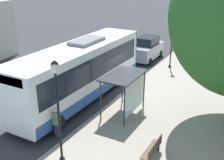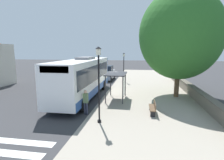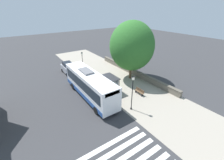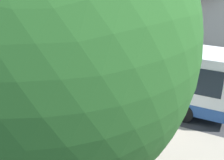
{
  "view_description": "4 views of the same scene",
  "coord_description": "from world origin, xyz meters",
  "views": [
    {
      "loc": [
        -7.86,
        15.8,
        7.88
      ],
      "look_at": [
        -0.97,
        3.34,
        2.23
      ],
      "focal_mm": 45.0,
      "sensor_mm": 36.0,
      "label": 1
    },
    {
      "loc": [
        -3.42,
        17.98,
        4.45
      ],
      "look_at": [
        -1.04,
        3.14,
        1.88
      ],
      "focal_mm": 28.0,
      "sensor_mm": 36.0,
      "label": 2
    },
    {
      "loc": [
        9.72,
        19.25,
        11.72
      ],
      "look_at": [
        -1.51,
        2.98,
        1.97
      ],
      "focal_mm": 24.0,
      "sensor_mm": 36.0,
      "label": 3
    },
    {
      "loc": [
        -12.49,
        -3.75,
        7.85
      ],
      "look_at": [
        -0.04,
        2.78,
        1.85
      ],
      "focal_mm": 45.0,
      "sensor_mm": 36.0,
      "label": 4
    }
  ],
  "objects": [
    {
      "name": "parked_car_behind_bus",
      "position": [
        1.41,
        -7.66,
        1.03
      ],
      "size": [
        1.89,
        4.15,
        2.16
      ],
      "color": "#9EA0A8",
      "rests_on": "ground"
    },
    {
      "name": "street_lamp_near",
      "position": [
        -1.17,
        -6.55,
        2.43
      ],
      "size": [
        0.28,
        0.28,
        4.08
      ],
      "color": "black",
      "rests_on": "ground"
    },
    {
      "name": "bus",
      "position": [
        1.84,
        2.33,
        1.96
      ],
      "size": [
        2.71,
        11.19,
        3.8
      ],
      "color": "white",
      "rests_on": "ground"
    },
    {
      "name": "ground_plane",
      "position": [
        0.0,
        0.0,
        0.0
      ],
      "size": [
        120.0,
        120.0,
        0.0
      ],
      "primitive_type": "plane",
      "color": "#353538",
      "rests_on": "ground"
    },
    {
      "name": "sidewalk_plaza",
      "position": [
        -4.5,
        0.0,
        0.01
      ],
      "size": [
        9.0,
        44.0,
        0.02
      ],
      "color": "#9E9384",
      "rests_on": "ground"
    },
    {
      "name": "bus_shelter",
      "position": [
        -1.51,
        2.69,
        2.01
      ],
      "size": [
        1.75,
        2.93,
        2.41
      ],
      "color": "#2D2D33",
      "rests_on": "ground"
    },
    {
      "name": "pedestrian",
      "position": [
        0.24,
        6.72,
        1.03
      ],
      "size": [
        0.34,
        0.23,
        1.74
      ],
      "color": "#2D3347",
      "rests_on": "ground"
    },
    {
      "name": "street_lamp_far",
      "position": [
        -1.02,
        7.96,
        2.75
      ],
      "size": [
        0.28,
        0.28,
        4.66
      ],
      "color": "black",
      "rests_on": "ground"
    },
    {
      "name": "bench",
      "position": [
        -4.41,
        5.89,
        0.48
      ],
      "size": [
        0.4,
        1.65,
        0.88
      ],
      "color": "brown",
      "rests_on": "ground"
    }
  ]
}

